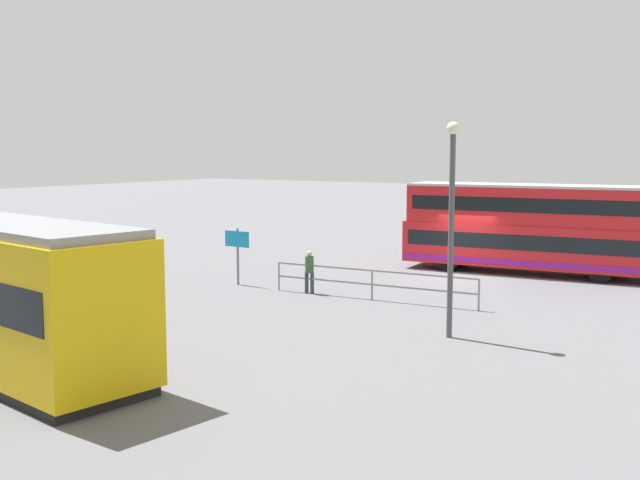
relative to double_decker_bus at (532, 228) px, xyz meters
name	(u,v)px	position (x,y,z in m)	size (l,w,h in m)	color
ground_plane	(456,277)	(2.37, 2.53, -1.95)	(160.00, 160.00, 0.00)	slate
double_decker_bus	(532,228)	(0.00, 0.00, 0.00)	(10.97, 3.40, 3.81)	red
pedestrian_near_railing	(309,269)	(5.60, 8.85, -1.04)	(0.37, 0.37, 1.59)	#33384C
pedestrian_railing	(372,279)	(3.06, 8.71, -1.21)	(7.78, 0.53, 1.08)	gray
info_sign	(237,246)	(8.97, 8.83, -0.41)	(1.16, 0.12, 2.22)	slate
street_lamp	(452,211)	(-1.33, 12.34, 1.63)	(0.36, 0.36, 6.04)	#4C4C51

